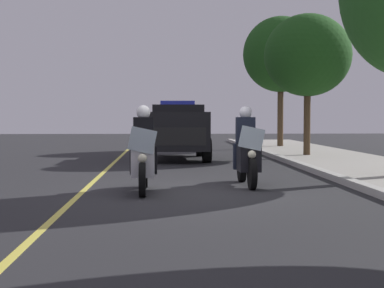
# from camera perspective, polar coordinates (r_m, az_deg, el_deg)

# --- Properties ---
(ground_plane) EXTENTS (80.00, 80.00, 0.00)m
(ground_plane) POSITION_cam_1_polar(r_m,az_deg,el_deg) (11.53, 0.28, -4.74)
(ground_plane) COLOR #28282B
(curb_strip) EXTENTS (48.00, 0.24, 0.15)m
(curb_strip) POSITION_cam_1_polar(r_m,az_deg,el_deg) (12.19, 16.50, -4.09)
(curb_strip) COLOR #B7B5AD
(curb_strip) RESTS_ON ground
(lane_stripe_center) EXTENTS (48.00, 0.12, 0.01)m
(lane_stripe_center) POSITION_cam_1_polar(r_m,az_deg,el_deg) (11.63, -10.74, -4.70)
(lane_stripe_center) COLOR #E0D14C
(lane_stripe_center) RESTS_ON ground
(police_motorcycle_lead_left) EXTENTS (2.14, 0.56, 1.72)m
(police_motorcycle_lead_left) POSITION_cam_1_polar(r_m,az_deg,el_deg) (11.58, -4.77, -1.24)
(police_motorcycle_lead_left) COLOR black
(police_motorcycle_lead_left) RESTS_ON ground
(police_motorcycle_lead_right) EXTENTS (2.14, 0.56, 1.72)m
(police_motorcycle_lead_right) POSITION_cam_1_polar(r_m,az_deg,el_deg) (12.68, 5.35, -0.90)
(police_motorcycle_lead_right) COLOR black
(police_motorcycle_lead_right) RESTS_ON ground
(police_suv) EXTENTS (4.92, 2.11, 2.05)m
(police_suv) POSITION_cam_1_polar(r_m,az_deg,el_deg) (20.48, -1.42, 1.49)
(police_suv) COLOR black
(police_suv) RESTS_ON ground
(tree_far_back) EXTENTS (3.16, 3.16, 5.12)m
(tree_far_back) POSITION_cam_1_polar(r_m,az_deg,el_deg) (21.83, 11.21, 8.47)
(tree_far_back) COLOR #4C3823
(tree_far_back) RESTS_ON sidewalk_strip
(tree_behind_suv) EXTENTS (3.58, 3.58, 6.14)m
(tree_behind_suv) POSITION_cam_1_polar(r_m,az_deg,el_deg) (28.30, 8.65, 8.62)
(tree_behind_suv) COLOR #4C3823
(tree_behind_suv) RESTS_ON sidewalk_strip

